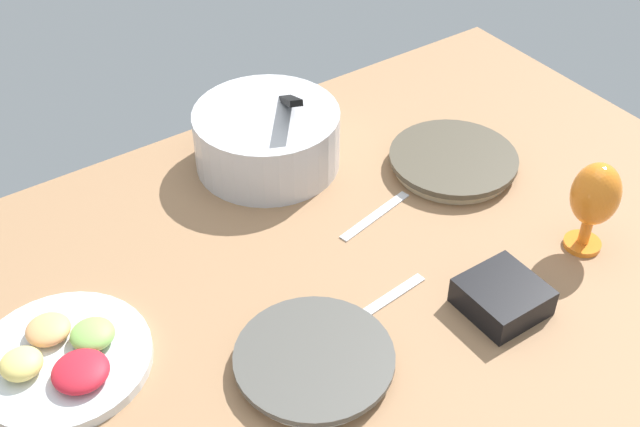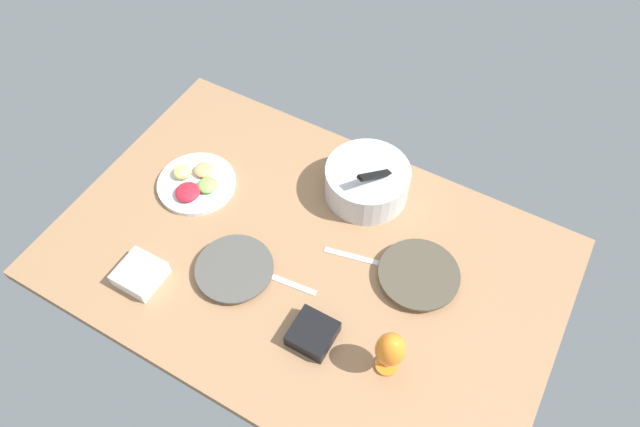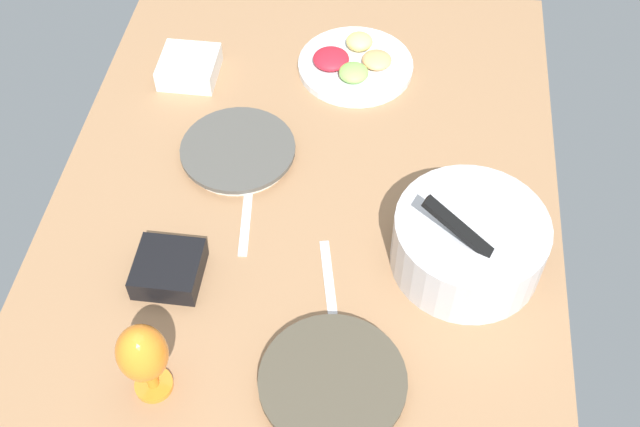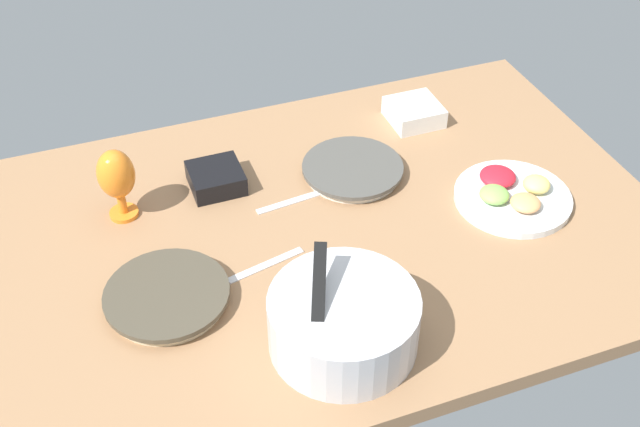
{
  "view_description": "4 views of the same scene",
  "coord_description": "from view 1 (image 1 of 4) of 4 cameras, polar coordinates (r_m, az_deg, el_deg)",
  "views": [
    {
      "loc": [
        -61.54,
        -83.63,
        99.52
      ],
      "look_at": [
        0.32,
        6.68,
        7.2
      ],
      "focal_mm": 46.49,
      "sensor_mm": 36.0,
      "label": 1
    },
    {
      "loc": [
        51.54,
        -81.38,
        158.62
      ],
      "look_at": [
        -1.43,
        12.56,
        7.2
      ],
      "focal_mm": 32.35,
      "sensor_mm": 36.0,
      "label": 2
    },
    {
      "loc": [
        93.92,
        15.73,
        122.7
      ],
      "look_at": [
        3.03,
        4.31,
        7.2
      ],
      "focal_mm": 43.35,
      "sensor_mm": 36.0,
      "label": 3
    },
    {
      "loc": [
        44.14,
        124.32,
        117.87
      ],
      "look_at": [
        -0.73,
        3.09,
        7.2
      ],
      "focal_mm": 44.28,
      "sensor_mm": 36.0,
      "label": 4
    }
  ],
  "objects": [
    {
      "name": "dinner_plate_right",
      "position": [
        1.67,
        9.14,
        3.57
      ],
      "size": [
        25.49,
        25.49,
        3.08
      ],
      "color": "beige",
      "rests_on": "ground_plane"
    },
    {
      "name": "fruit_platter",
      "position": [
        1.34,
        -17.27,
        -9.42
      ],
      "size": [
        27.28,
        27.28,
        5.26
      ],
      "color": "silver",
      "rests_on": "ground_plane"
    },
    {
      "name": "ground_plane",
      "position": [
        1.45,
        1.39,
        -4.23
      ],
      "size": [
        160.0,
        104.0,
        4.0
      ],
      "primitive_type": "cube",
      "color": "#99704C"
    },
    {
      "name": "mixing_bowl",
      "position": [
        1.63,
        -3.66,
        5.33
      ],
      "size": [
        28.67,
        28.67,
        19.06
      ],
      "color": "silver",
      "rests_on": "ground_plane"
    },
    {
      "name": "square_bowl_black",
      "position": [
        1.38,
        12.45,
        -5.54
      ],
      "size": [
        12.31,
        12.31,
        4.96
      ],
      "color": "black",
      "rests_on": "ground_plane"
    },
    {
      "name": "dinner_plate_left",
      "position": [
        1.28,
        -0.41,
        -10.1
      ],
      "size": [
        24.65,
        24.65,
        2.75
      ],
      "color": "silver",
      "rests_on": "ground_plane"
    },
    {
      "name": "hurricane_glass_orange",
      "position": [
        1.48,
        18.39,
        1.06
      ],
      "size": [
        8.39,
        8.39,
        17.78
      ],
      "color": "orange",
      "rests_on": "ground_plane"
    },
    {
      "name": "fork_by_left_plate",
      "position": [
        1.38,
        4.39,
        -6.02
      ],
      "size": [
        18.09,
        3.73,
        0.6
      ],
      "primitive_type": "cube",
      "rotation": [
        0.0,
        0.0,
        0.11
      ],
      "color": "silver",
      "rests_on": "ground_plane"
    },
    {
      "name": "fork_by_right_plate",
      "position": [
        1.54,
        3.83,
        -0.12
      ],
      "size": [
        17.97,
        5.63,
        0.6
      ],
      "primitive_type": "cube",
      "rotation": [
        0.0,
        0.0,
        0.22
      ],
      "color": "silver",
      "rests_on": "ground_plane"
    }
  ]
}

